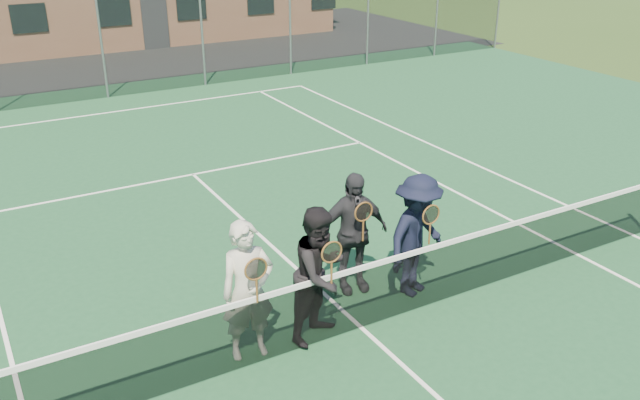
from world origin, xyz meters
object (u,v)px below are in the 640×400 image
object	(u,v)px
player_a	(248,291)
player_c	(352,233)
player_d	(417,236)
player_b	(320,274)
tennis_net	(362,294)

from	to	relation	value
player_a	player_c	xyz separation A→B (m)	(1.92, 0.71, -0.00)
player_a	player_d	distance (m)	2.66
player_b	tennis_net	bearing A→B (deg)	-15.63
player_b	player_c	world-z (taller)	same
player_a	player_c	distance (m)	2.05
tennis_net	player_a	distance (m)	1.56
tennis_net	player_b	distance (m)	0.68
player_a	player_b	xyz separation A→B (m)	(0.96, -0.08, -0.00)
player_b	player_d	bearing A→B (deg)	8.50
player_b	player_d	world-z (taller)	same
player_b	player_c	size ratio (longest dim) A/B	1.00
player_a	tennis_net	bearing A→B (deg)	-8.62
player_b	player_c	distance (m)	1.24
player_b	player_d	xyz separation A→B (m)	(1.70, 0.25, -0.00)
player_a	player_d	bearing A→B (deg)	3.82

